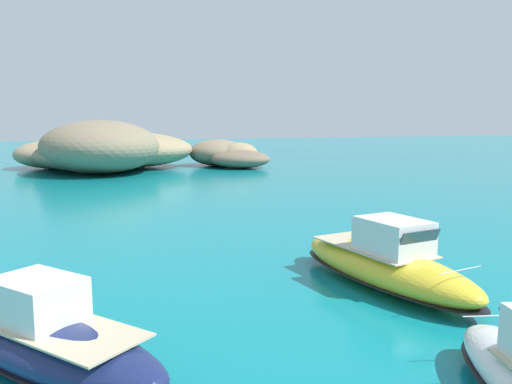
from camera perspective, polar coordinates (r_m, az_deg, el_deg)
name	(u,v)px	position (r m, az deg, el deg)	size (l,w,h in m)	color
islet_large	(105,150)	(79.31, -16.75, 4.60)	(31.16, 30.25, 7.45)	#84755B
islet_small	(227,155)	(81.70, -3.30, 4.26)	(14.09, 17.83, 4.34)	#84755B
motorboat_yellow	(385,264)	(22.91, 14.39, -7.88)	(4.64, 10.87, 3.10)	yellow
motorboat_navy	(48,340)	(16.35, -22.54, -15.28)	(7.80, 8.94, 2.71)	navy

